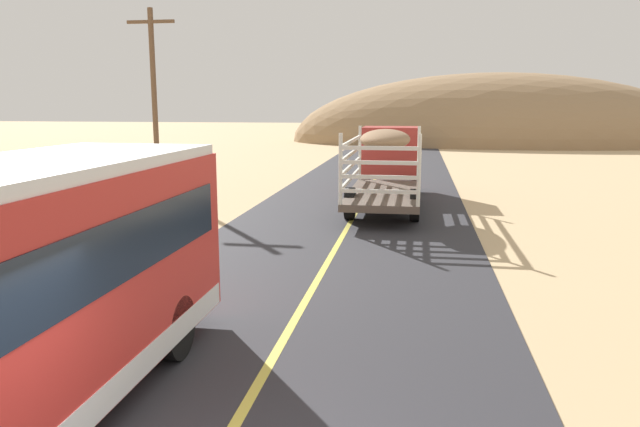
# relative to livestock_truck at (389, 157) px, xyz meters

# --- Properties ---
(livestock_truck) EXTENTS (2.53, 9.70, 3.02)m
(livestock_truck) POSITION_rel_livestock_truck_xyz_m (0.00, 0.00, 0.00)
(livestock_truck) COLOR #B2332D
(livestock_truck) RESTS_ON road_surface
(power_pole_mid) EXTENTS (2.20, 0.24, 8.11)m
(power_pole_mid) POSITION_rel_livestock_truck_xyz_m (-10.74, 1.57, 2.56)
(power_pole_mid) COLOR brown
(power_pole_mid) RESTS_ON ground
(distant_hill) EXTENTS (41.91, 21.72, 14.10)m
(distant_hill) POSITION_rel_livestock_truck_xyz_m (8.91, 39.63, -1.79)
(distant_hill) COLOR #957553
(distant_hill) RESTS_ON ground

